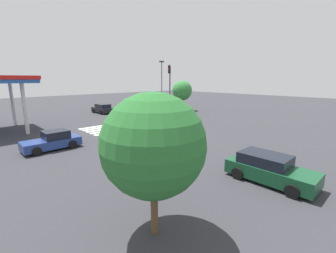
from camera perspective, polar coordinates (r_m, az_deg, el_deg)
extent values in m
plane|color=#333338|center=(22.22, 0.00, -2.22)|extent=(127.34, 127.34, 0.00)
cube|color=silver|center=(29.05, -11.99, 0.90)|extent=(10.66, 0.60, 0.01)
cube|color=silver|center=(28.26, -10.98, 0.64)|extent=(10.66, 0.60, 0.01)
cube|color=silver|center=(27.47, -9.90, 0.36)|extent=(10.66, 0.60, 0.01)
cube|color=silver|center=(26.70, -8.77, 0.06)|extent=(10.66, 0.60, 0.01)
cube|color=silver|center=(25.94, -7.57, -0.25)|extent=(10.66, 0.60, 0.01)
cylinder|color=#47474C|center=(32.15, 0.47, 8.76)|extent=(0.18, 0.18, 7.29)
cylinder|color=#47474C|center=(29.54, 0.40, 15.06)|extent=(3.77, 3.77, 0.12)
cube|color=black|center=(30.56, 0.43, 14.07)|extent=(0.40, 0.40, 0.84)
sphere|color=red|center=(30.40, 0.43, 14.08)|extent=(0.16, 0.16, 0.16)
cube|color=black|center=(29.43, 0.39, 14.15)|extent=(0.40, 0.40, 0.84)
sphere|color=gold|center=(29.27, 0.39, 14.16)|extent=(0.16, 0.16, 0.16)
cube|color=black|center=(28.30, 0.35, 14.24)|extent=(0.40, 0.40, 0.84)
sphere|color=green|center=(28.14, 0.34, 14.25)|extent=(0.16, 0.16, 0.16)
cube|color=black|center=(27.17, 0.30, 14.33)|extent=(0.40, 0.40, 0.84)
sphere|color=red|center=(27.01, 0.30, 14.34)|extent=(0.16, 0.16, 0.16)
cube|color=navy|center=(19.98, -27.47, -3.75)|extent=(4.18, 1.82, 0.65)
cube|color=black|center=(19.93, -26.63, -1.81)|extent=(1.81, 1.62, 0.62)
cylinder|color=black|center=(18.87, -30.34, -5.49)|extent=(0.65, 0.23, 0.65)
cylinder|color=black|center=(20.59, -31.60, -4.27)|extent=(0.65, 0.23, 0.65)
cylinder|color=black|center=(19.57, -23.02, -4.20)|extent=(0.65, 0.23, 0.65)
cylinder|color=black|center=(21.24, -24.83, -3.13)|extent=(0.65, 0.23, 0.65)
cube|color=brown|center=(28.43, -3.79, 1.96)|extent=(2.17, 4.48, 0.65)
cube|color=black|center=(28.06, -3.32, 3.27)|extent=(1.85, 2.09, 0.74)
cylinder|color=black|center=(28.83, -7.08, 1.69)|extent=(0.25, 0.70, 0.69)
cylinder|color=black|center=(30.11, -4.15, 2.19)|extent=(0.25, 0.70, 0.69)
cylinder|color=black|center=(26.81, -3.38, 0.98)|extent=(0.25, 0.70, 0.69)
cylinder|color=black|center=(28.18, -0.41, 1.54)|extent=(0.25, 0.70, 0.69)
cube|color=#144728|center=(13.44, 24.60, -10.54)|extent=(1.85, 4.52, 0.75)
cube|color=black|center=(13.34, 23.38, -7.56)|extent=(1.67, 2.51, 0.58)
cylinder|color=black|center=(13.99, 31.41, -11.36)|extent=(0.22, 0.66, 0.66)
cylinder|color=black|center=(12.31, 28.97, -14.24)|extent=(0.22, 0.66, 0.66)
cylinder|color=black|center=(14.84, 20.88, -9.05)|extent=(0.22, 0.66, 0.66)
cylinder|color=black|center=(13.26, 17.23, -11.32)|extent=(0.22, 0.66, 0.66)
cube|color=black|center=(38.12, -16.35, 4.10)|extent=(1.86, 4.13, 0.72)
cube|color=black|center=(37.80, -16.22, 5.06)|extent=(1.67, 2.43, 0.60)
cylinder|color=black|center=(38.87, -18.44, 3.80)|extent=(0.22, 0.67, 0.67)
cylinder|color=black|center=(39.70, -15.99, 4.11)|extent=(0.22, 0.67, 0.67)
cylinder|color=black|center=(36.60, -16.70, 3.43)|extent=(0.22, 0.67, 0.67)
cylinder|color=black|center=(37.48, -14.15, 3.77)|extent=(0.22, 0.67, 0.67)
cylinder|color=silver|center=(32.51, -34.76, 4.70)|extent=(0.36, 0.36, 5.06)
cylinder|color=silver|center=(26.45, -32.58, 3.76)|extent=(0.36, 0.36, 5.06)
cylinder|color=brown|center=(12.70, -1.69, -11.52)|extent=(0.14, 0.14, 0.78)
cylinder|color=brown|center=(12.70, -0.96, -11.54)|extent=(0.14, 0.14, 0.78)
cube|color=#337A42|center=(12.44, -1.34, -8.59)|extent=(0.41, 0.41, 0.62)
sphere|color=#8C6647|center=(12.30, -1.35, -6.78)|extent=(0.21, 0.21, 0.21)
cylinder|color=slate|center=(37.11, -1.59, 9.78)|extent=(0.16, 0.16, 8.06)
cube|color=#333338|center=(37.18, -1.63, 16.16)|extent=(0.80, 0.36, 0.20)
cylinder|color=brown|center=(8.51, -3.49, -20.47)|extent=(0.26, 0.26, 1.79)
sphere|color=#286B2D|center=(7.50, -3.72, -4.76)|extent=(3.55, 3.55, 3.55)
cylinder|color=brown|center=(39.74, 3.57, 5.55)|extent=(0.26, 0.26, 2.03)
sphere|color=#337F38|center=(39.54, 3.62, 9.10)|extent=(3.42, 3.42, 3.42)
cylinder|color=red|center=(11.99, -5.59, -13.27)|extent=(0.22, 0.22, 0.70)
sphere|color=red|center=(11.82, -5.63, -11.48)|extent=(0.20, 0.20, 0.20)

